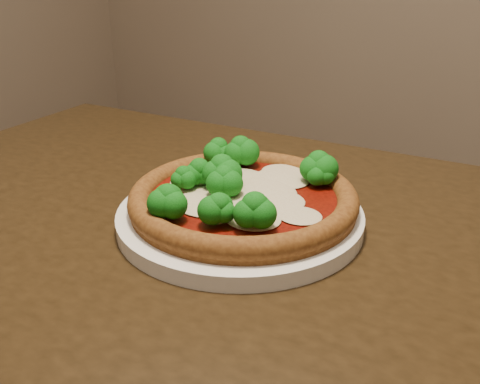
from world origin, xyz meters
The scene contains 3 objects.
dining_table centered at (-0.03, 0.24, 0.64)m, with size 1.16×0.88×0.75m.
plate centered at (-0.04, 0.30, 0.76)m, with size 0.28×0.28×0.02m, color white.
pizza centered at (-0.04, 0.31, 0.79)m, with size 0.26×0.26×0.06m.
Camera 1 is at (0.27, -0.16, 1.04)m, focal length 40.00 mm.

